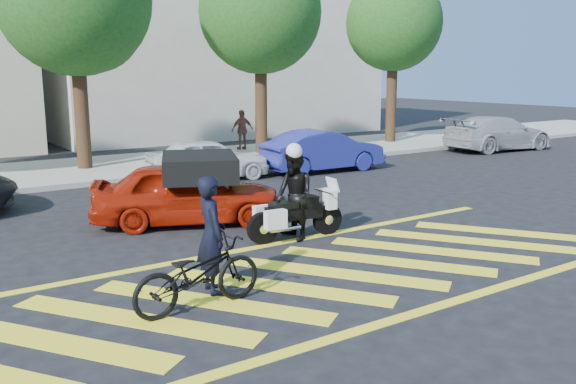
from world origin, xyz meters
TOP-DOWN VIEW (x-y plane):
  - ground at (0.00, 0.00)m, footprint 90.00×90.00m
  - sidewalk at (0.00, 12.00)m, footprint 60.00×5.00m
  - crosswalk at (-0.04, 0.00)m, footprint 12.33×4.00m
  - building_right at (9.00, 21.00)m, footprint 16.00×8.00m
  - tree_center at (0.13, 12.06)m, footprint 4.60×4.60m
  - tree_right at (6.63, 12.06)m, footprint 4.40×4.40m
  - tree_far_right at (13.13, 12.06)m, footprint 4.00×4.00m
  - officer_bike at (-1.49, 0.33)m, footprint 0.50×0.68m
  - bicycle at (-1.94, -0.15)m, footprint 1.92×0.77m
  - police_motorcycle at (1.09, 1.97)m, footprint 2.03×0.67m
  - officer_moto at (1.08, 1.97)m, footprint 0.71×0.88m
  - red_convertible at (-0.08, 4.22)m, footprint 4.18×2.97m
  - parked_mid_right at (2.63, 8.67)m, footprint 3.75×1.90m
  - parked_right at (6.35, 8.03)m, footprint 4.07×1.63m
  - parked_far_right at (15.30, 8.24)m, footprint 4.90×2.39m
  - pedestrian_right at (6.37, 13.19)m, footprint 0.91×0.43m

SIDE VIEW (x-z plane):
  - ground at x=0.00m, z-range 0.00..0.00m
  - crosswalk at x=-0.04m, z-range 0.00..0.01m
  - sidewalk at x=0.00m, z-range 0.00..0.15m
  - police_motorcycle at x=1.09m, z-range 0.04..0.93m
  - bicycle at x=-1.94m, z-range 0.00..0.99m
  - parked_mid_right at x=2.63m, z-range 0.00..1.22m
  - parked_right at x=6.35m, z-range 0.00..1.32m
  - red_convertible at x=-0.08m, z-range 0.00..1.32m
  - parked_far_right at x=15.30m, z-range 0.00..1.37m
  - officer_moto at x=1.08m, z-range 0.00..1.70m
  - officer_bike at x=-1.49m, z-range 0.00..1.71m
  - pedestrian_right at x=6.37m, z-range 0.15..1.67m
  - tree_far_right at x=13.13m, z-range 1.39..8.49m
  - tree_right at x=6.63m, z-range 1.34..8.75m
  - tree_center at x=0.13m, z-range 1.31..8.88m
  - building_right at x=9.00m, z-range 0.00..11.00m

